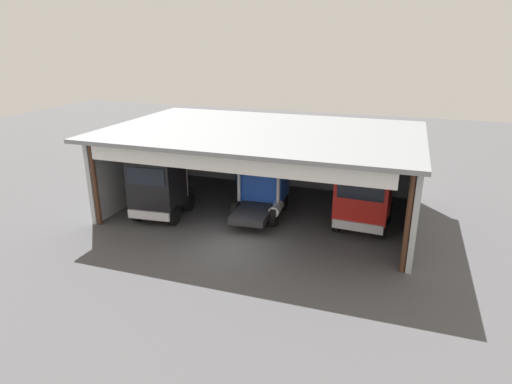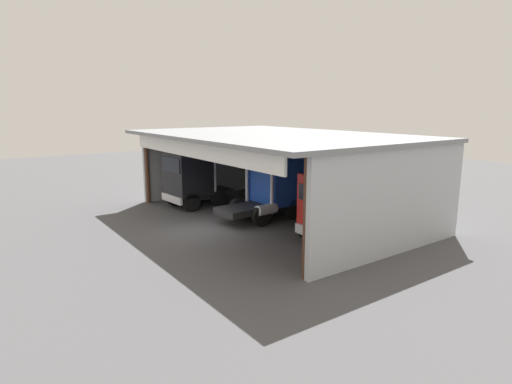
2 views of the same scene
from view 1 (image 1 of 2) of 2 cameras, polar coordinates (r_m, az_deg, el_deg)
ground_plane at (r=20.73m, az=-3.05°, el=-7.07°), size 80.00×80.00×0.00m
workshop_shed at (r=24.47m, az=1.68°, el=5.62°), size 16.30×10.66×4.73m
truck_black_center_right_bay at (r=23.70m, az=-12.60°, el=1.05°), size 2.78×4.34×3.72m
truck_blue_left_bay at (r=23.84m, az=0.93°, el=1.43°), size 2.74×4.96×3.64m
truck_red_yard_outside at (r=22.46m, az=13.83°, el=-0.78°), size 2.79×4.38×3.21m
oil_drum at (r=29.30m, az=-2.14°, el=1.99°), size 0.58×0.58×0.91m
tool_cart at (r=28.53m, az=-0.68°, el=1.61°), size 0.90×0.60×1.00m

